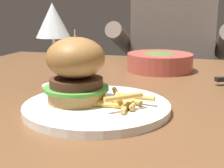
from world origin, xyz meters
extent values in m
cube|color=brown|center=(0.00, 0.00, 0.72)|extent=(1.23, 0.92, 0.04)
cylinder|color=brown|center=(-0.56, 0.40, 0.35)|extent=(0.06, 0.06, 0.70)
cylinder|color=white|center=(-0.04, -0.21, 0.75)|extent=(0.27, 0.27, 0.01)
cylinder|color=#B78447|center=(-0.08, -0.21, 0.77)|extent=(0.11, 0.11, 0.02)
cylinder|color=#4C9338|center=(-0.08, -0.21, 0.78)|extent=(0.12, 0.12, 0.01)
cylinder|color=#4C2D1E|center=(-0.08, -0.21, 0.79)|extent=(0.10, 0.10, 0.02)
ellipsoid|color=#9C6A35|center=(-0.08, -0.21, 0.84)|extent=(0.11, 0.11, 0.07)
cylinder|color=#CCB78C|center=(-0.08, -0.21, 0.86)|extent=(0.00, 0.00, 0.05)
cylinder|color=gold|center=(-0.01, -0.23, 0.76)|extent=(0.07, 0.01, 0.01)
cylinder|color=gold|center=(0.02, -0.22, 0.76)|extent=(0.03, 0.05, 0.01)
cylinder|color=gold|center=(0.01, -0.19, 0.76)|extent=(0.06, 0.05, 0.01)
cylinder|color=#E0B251|center=(0.00, -0.21, 0.76)|extent=(0.05, 0.03, 0.01)
cylinder|color=gold|center=(0.00, -0.22, 0.76)|extent=(0.06, 0.03, 0.01)
cylinder|color=gold|center=(-0.02, -0.22, 0.76)|extent=(0.06, 0.04, 0.01)
cylinder|color=gold|center=(-0.01, -0.20, 0.77)|extent=(0.04, 0.07, 0.01)
cylinder|color=#E0B251|center=(0.01, -0.23, 0.76)|extent=(0.01, 0.07, 0.01)
cylinder|color=gold|center=(0.01, -0.24, 0.78)|extent=(0.06, 0.06, 0.01)
cylinder|color=#E0B251|center=(0.03, -0.19, 0.77)|extent=(0.07, 0.02, 0.01)
cylinder|color=silver|center=(-0.20, -0.06, 0.74)|extent=(0.06, 0.06, 0.00)
cylinder|color=silver|center=(-0.20, -0.06, 0.80)|extent=(0.01, 0.01, 0.11)
cone|color=silver|center=(-0.20, -0.06, 0.89)|extent=(0.08, 0.08, 0.08)
cylinder|color=#B24C42|center=(0.02, 0.20, 0.77)|extent=(0.19, 0.19, 0.05)
ellipsoid|color=#4C662D|center=(0.02, 0.20, 0.79)|extent=(0.11, 0.11, 0.02)
cube|color=#282833|center=(0.01, 0.74, 0.23)|extent=(0.30, 0.22, 0.46)
cube|color=#72665B|center=(0.01, 0.74, 0.72)|extent=(0.36, 0.20, 0.52)
cylinder|color=#72665B|center=(-0.21, 0.66, 0.78)|extent=(0.07, 0.34, 0.18)
camera|label=1|loc=(0.13, -0.72, 0.92)|focal=50.00mm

